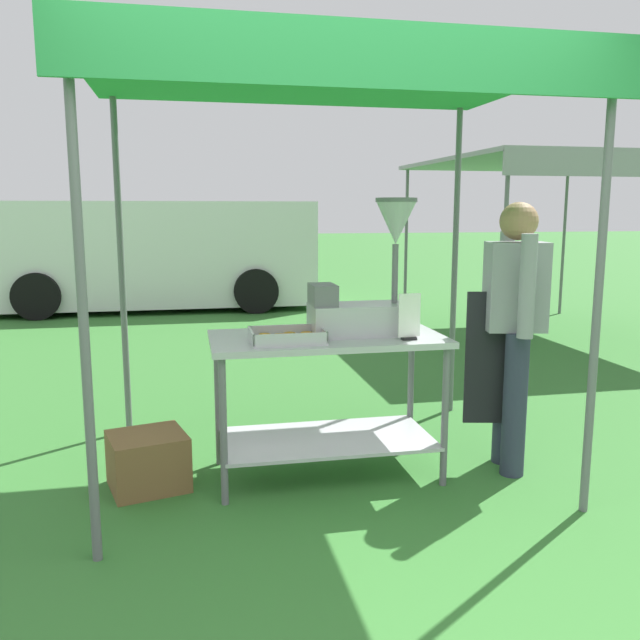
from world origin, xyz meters
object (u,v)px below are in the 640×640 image
object	(u,v)px
supply_crate	(148,461)
van_white	(151,253)
stall_canopy	(324,86)
vendor	(513,323)
menu_sign	(409,320)
donut_cart	(327,375)
donut_fryer	(367,288)
donut_tray	(287,338)
neighbour_tent	(547,165)

from	to	relation	value
supply_crate	van_white	xyz separation A→B (m)	(-0.30, 7.24, 0.72)
stall_canopy	vendor	distance (m)	1.75
menu_sign	supply_crate	bearing A→B (deg)	171.41
donut_cart	van_white	bearing A→B (deg)	100.42
donut_fryer	supply_crate	xyz separation A→B (m)	(-1.27, 0.01, -0.96)
van_white	donut_fryer	bearing A→B (deg)	-77.77
donut_tray	neighbour_tent	distance (m)	5.60
neighbour_tent	donut_fryer	bearing A→B (deg)	-131.17
stall_canopy	van_white	distance (m)	7.41
donut_fryer	van_white	distance (m)	7.43
stall_canopy	donut_tray	bearing A→B (deg)	-137.97
menu_sign	supply_crate	xyz separation A→B (m)	(-1.46, 0.22, -0.80)
vendor	menu_sign	bearing A→B (deg)	-173.42
menu_sign	van_white	bearing A→B (deg)	103.29
stall_canopy	menu_sign	bearing A→B (deg)	-35.34
stall_canopy	neighbour_tent	size ratio (longest dim) A/B	0.84
vendor	supply_crate	size ratio (longest dim) A/B	3.25
menu_sign	vendor	size ratio (longest dim) A/B	0.16
van_white	donut_tray	bearing A→B (deg)	-81.68
donut_cart	supply_crate	distance (m)	1.13
stall_canopy	supply_crate	bearing A→B (deg)	-175.47
van_white	stall_canopy	bearing A→B (deg)	-79.44
vendor	supply_crate	bearing A→B (deg)	176.15
donut_cart	stall_canopy	bearing A→B (deg)	90.00
donut_fryer	van_white	xyz separation A→B (m)	(-1.57, 7.25, -0.24)
donut_cart	supply_crate	bearing A→B (deg)	179.04
vendor	van_white	world-z (taller)	van_white
supply_crate	van_white	world-z (taller)	van_white
menu_sign	van_white	size ratio (longest dim) A/B	0.05
donut_tray	vendor	bearing A→B (deg)	0.17
donut_tray	neighbour_tent	world-z (taller)	neighbour_tent
donut_cart	menu_sign	world-z (taller)	menu_sign
donut_fryer	supply_crate	world-z (taller)	donut_fryer
supply_crate	van_white	size ratio (longest dim) A/B	0.10
vendor	supply_crate	distance (m)	2.27
vendor	donut_fryer	bearing A→B (deg)	171.29
stall_canopy	vendor	size ratio (longest dim) A/B	1.64
supply_crate	neighbour_tent	bearing A→B (deg)	39.46
vendor	van_white	distance (m)	7.78
supply_crate	stall_canopy	bearing A→B (deg)	4.53
supply_crate	vendor	bearing A→B (deg)	-3.85
donut_cart	supply_crate	world-z (taller)	donut_cart
donut_tray	donut_fryer	size ratio (longest dim) A/B	0.52
donut_tray	supply_crate	distance (m)	1.07
neighbour_tent	stall_canopy	bearing A→B (deg)	-133.87
donut_fryer	neighbour_tent	world-z (taller)	neighbour_tent
donut_cart	donut_fryer	bearing A→B (deg)	1.38
donut_fryer	donut_tray	bearing A→B (deg)	-164.57
vendor	neighbour_tent	distance (m)	4.77
donut_fryer	vendor	world-z (taller)	donut_fryer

